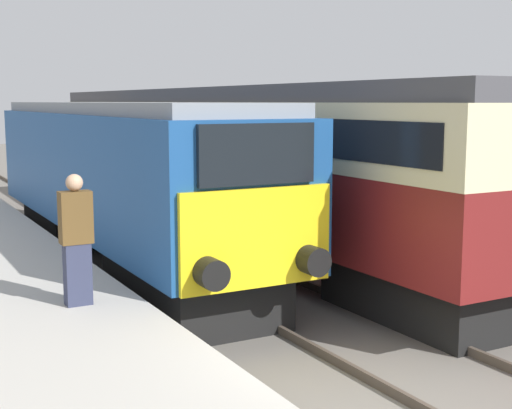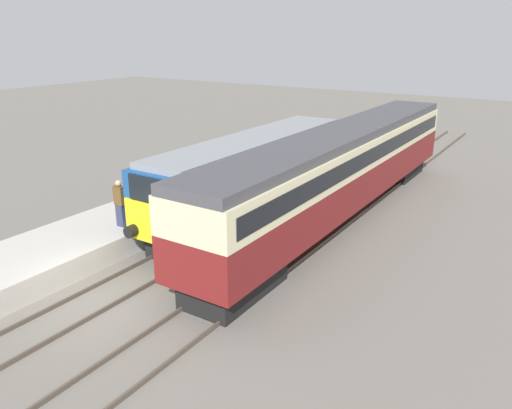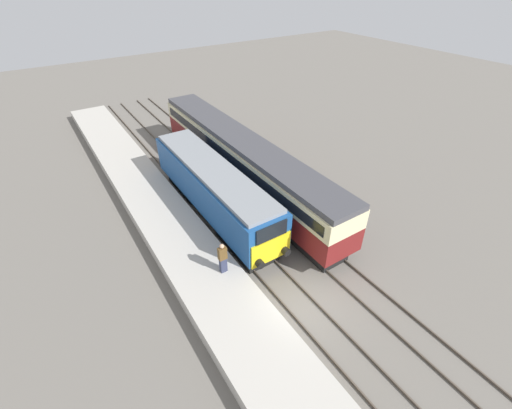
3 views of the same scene
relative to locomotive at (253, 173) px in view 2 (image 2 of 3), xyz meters
name	(u,v)px [view 2 (image 2 of 3)]	position (x,y,z in m)	size (l,w,h in m)	color
ground_plane	(95,301)	(0.00, -9.16, -2.07)	(120.00, 120.00, 0.00)	slate
platform_left	(182,202)	(-3.30, -1.16, -1.63)	(3.50, 50.00, 0.87)	#B7B2A8
rails_near_track	(196,246)	(0.00, -4.16, -2.00)	(1.51, 60.00, 0.14)	#4C4238
rails_far_track	(269,266)	(3.40, -4.16, -2.00)	(1.50, 60.00, 0.14)	#4C4238
locomotive	(253,173)	(0.00, 0.00, 0.00)	(2.70, 13.31, 3.71)	black
passenger_carriage	(343,165)	(3.40, 2.08, 0.42)	(2.75, 21.16, 4.08)	black
person_on_platform	(120,203)	(-2.46, -5.63, -0.26)	(0.44, 0.26, 1.87)	#2D334C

